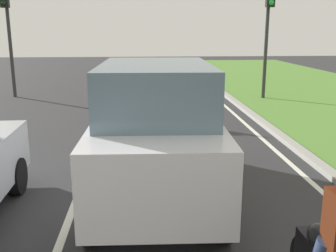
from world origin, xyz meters
TOP-DOWN VIEW (x-y plane):
  - ground_plane at (0.00, 14.00)m, footprint 60.00×60.00m
  - lane_line_center at (-0.70, 14.00)m, footprint 0.12×32.00m
  - lane_line_right_edge at (3.60, 14.00)m, footprint 0.12×32.00m
  - curb_right at (4.10, 14.00)m, footprint 0.24×48.00m
  - car_suv_ahead at (0.66, 8.39)m, footprint 2.09×4.56m
  - traffic_light_near_right at (5.48, 17.63)m, footprint 0.32×0.50m
  - traffic_light_overhead_left at (-4.91, 18.94)m, footprint 0.32×0.50m

SIDE VIEW (x-z plane):
  - ground_plane at x=0.00m, z-range 0.00..0.00m
  - lane_line_center at x=-0.70m, z-range 0.00..0.01m
  - lane_line_right_edge at x=3.60m, z-range 0.00..0.01m
  - curb_right at x=4.10m, z-range 0.00..0.12m
  - car_suv_ahead at x=0.66m, z-range 0.03..2.31m
  - traffic_light_near_right at x=5.48m, z-range 0.79..5.72m
  - traffic_light_overhead_left at x=-4.91m, z-range 0.80..5.73m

